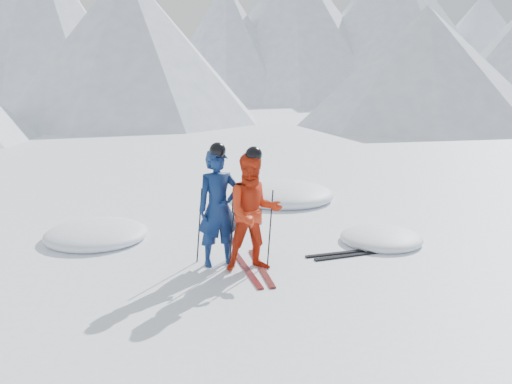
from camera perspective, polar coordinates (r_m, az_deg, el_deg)
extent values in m
plane|color=white|center=(9.38, 9.24, -6.85)|extent=(160.00, 160.00, 0.00)
cone|color=#B2BCD1|center=(49.59, -22.04, 16.65)|extent=(23.96, 23.96, 14.35)
cone|color=#B2BCD1|center=(59.61, -13.76, 15.25)|extent=(17.69, 17.69, 11.93)
cone|color=#B2BCD1|center=(52.37, -3.10, 15.37)|extent=(19.63, 19.63, 10.85)
cone|color=#B2BCD1|center=(56.63, 4.03, 16.84)|extent=(23.31, 23.31, 14.15)
cone|color=#B2BCD1|center=(58.69, 14.05, 16.72)|extent=(28.94, 28.94, 14.88)
cone|color=silver|center=(64.10, 22.47, 13.95)|extent=(24.45, 24.45, 10.76)
cone|color=#B2BCD1|center=(32.07, 17.25, 12.52)|extent=(14.00, 14.00, 6.50)
cone|color=#B2BCD1|center=(34.27, -13.25, 14.83)|extent=(16.00, 16.00, 9.00)
imported|color=#0D2252|center=(8.70, -3.97, -1.71)|extent=(0.76, 0.56, 1.90)
imported|color=red|center=(8.47, -0.24, -2.19)|extent=(0.93, 0.74, 1.87)
cylinder|color=black|center=(8.90, -5.98, -3.54)|extent=(0.13, 0.09, 1.27)
cylinder|color=black|center=(9.06, -2.58, -3.18)|extent=(0.13, 0.07, 1.27)
cylinder|color=black|center=(8.74, -2.49, -3.85)|extent=(0.12, 0.10, 1.24)
cylinder|color=black|center=(8.76, 1.50, -3.81)|extent=(0.12, 0.09, 1.25)
cube|color=black|center=(8.74, -1.01, -8.07)|extent=(0.21, 1.70, 0.03)
cube|color=black|center=(8.78, 0.54, -7.96)|extent=(0.09, 1.70, 0.03)
cube|color=black|center=(9.64, 9.96, -6.23)|extent=(1.70, 0.28, 0.03)
cube|color=black|center=(9.55, 10.85, -6.46)|extent=(1.69, 0.34, 0.03)
ellipsoid|color=white|center=(10.68, -16.42, -4.75)|extent=(1.92, 1.92, 0.42)
ellipsoid|color=white|center=(10.33, 13.03, -5.14)|extent=(1.52, 1.52, 0.33)
ellipsoid|color=white|center=(13.32, 2.88, -0.77)|extent=(2.47, 2.47, 0.54)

